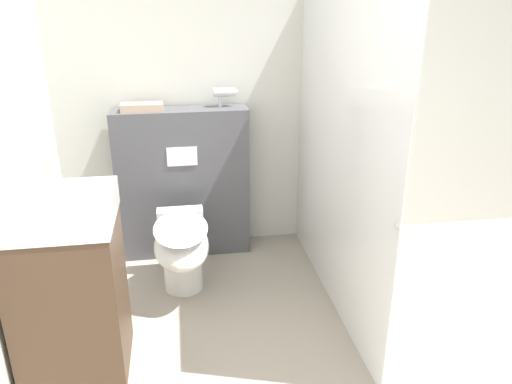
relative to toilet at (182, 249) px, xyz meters
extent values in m
cube|color=silver|center=(0.46, 0.79, 0.91)|extent=(8.00, 0.06, 2.50)
cube|color=#4C4C51|center=(0.04, 0.61, 0.24)|extent=(1.00, 0.24, 1.16)
cube|color=white|center=(0.04, 0.49, 0.50)|extent=(0.22, 0.01, 0.14)
cube|color=silver|center=(0.99, -0.19, 0.66)|extent=(0.01, 1.90, 1.98)
sphere|color=#B2B2B7|center=(0.99, -1.11, 0.62)|extent=(0.04, 0.04, 0.04)
cylinder|color=white|center=(0.00, 0.05, -0.16)|extent=(0.27, 0.27, 0.36)
ellipsoid|color=white|center=(0.00, -0.05, 0.05)|extent=(0.36, 0.60, 0.24)
ellipsoid|color=white|center=(0.00, -0.05, 0.18)|extent=(0.36, 0.59, 0.02)
cube|color=white|center=(0.00, 0.28, 0.10)|extent=(0.33, 0.11, 0.15)
cube|color=#473323|center=(-0.59, -0.66, 0.10)|extent=(0.54, 0.49, 0.87)
cube|color=white|center=(-0.59, -0.66, 0.61)|extent=(0.55, 0.50, 0.15)
cylinder|color=silver|center=(-0.59, -0.52, 0.76)|extent=(0.02, 0.02, 0.14)
cylinder|color=#B7B7BC|center=(0.38, 0.65, 0.93)|extent=(0.16, 0.07, 0.07)
cone|color=#B7B7BC|center=(0.47, 0.65, 0.93)|extent=(0.03, 0.06, 0.06)
cylinder|color=#B7B7BC|center=(0.34, 0.65, 0.87)|extent=(0.03, 0.03, 0.10)
cube|color=tan|center=(-0.22, 0.59, 0.85)|extent=(0.30, 0.13, 0.06)
camera|label=1|loc=(0.02, -3.03, 1.60)|focal=35.00mm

